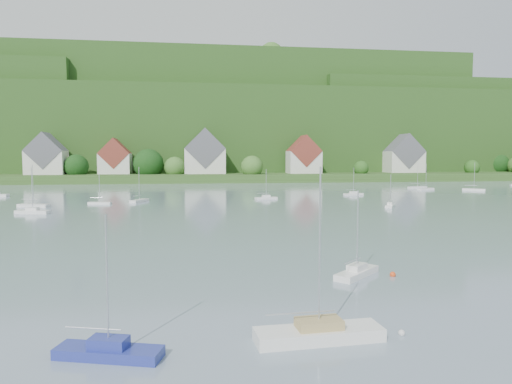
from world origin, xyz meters
TOP-DOWN VIEW (x-y plane):
  - far_shore_strip at (0.00, 200.00)m, footprint 600.00×60.00m
  - forested_ridge at (0.39, 268.57)m, footprint 620.00×181.22m
  - village_building_0 at (-55.00, 187.00)m, footprint 14.00×10.40m
  - village_building_1 at (-30.00, 189.00)m, footprint 12.00×9.36m
  - village_building_2 at (5.00, 188.00)m, footprint 16.00×11.44m
  - village_building_3 at (45.00, 186.00)m, footprint 13.00×10.40m
  - village_building_4 at (90.00, 190.00)m, footprint 15.00×10.40m
  - near_sailboat_1 at (-4.21, 22.81)m, footprint 5.41×2.85m
  - near_sailboat_2 at (6.45, 23.49)m, footprint 6.94×2.36m
  - near_sailboat_3 at (13.11, 36.04)m, footprint 4.77×4.64m
  - mooring_buoy_0 at (-3.65, 23.20)m, footprint 0.48×0.48m
  - mooring_buoy_1 at (11.15, 23.64)m, footprint 0.38×0.38m
  - mooring_buoy_2 at (16.02, 35.63)m, footprint 0.49×0.49m
  - far_sailboat_cluster at (6.19, 117.55)m, footprint 194.68×69.69m

SIDE VIEW (x-z plane):
  - mooring_buoy_0 at x=-3.65m, z-range -0.24..0.24m
  - mooring_buoy_1 at x=11.15m, z-range -0.19..0.19m
  - mooring_buoy_2 at x=16.02m, z-range -0.25..0.25m
  - far_sailboat_cluster at x=6.19m, z-range -3.98..4.73m
  - near_sailboat_3 at x=13.11m, z-range -3.11..3.92m
  - near_sailboat_1 at x=-4.21m, z-range -3.11..3.92m
  - near_sailboat_2 at x=6.45m, z-range -4.14..5.08m
  - far_shore_strip at x=0.00m, z-range 0.00..3.00m
  - village_building_1 at x=-30.00m, z-range 1.75..15.75m
  - village_building_3 at x=45.00m, z-range 1.68..17.18m
  - village_building_0 at x=-55.00m, z-range 1.51..17.51m
  - village_building_4 at x=90.00m, z-range 1.34..17.84m
  - village_building_2 at x=5.00m, z-range 1.27..19.27m
  - forested_ridge at x=0.39m, z-range -12.06..57.83m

